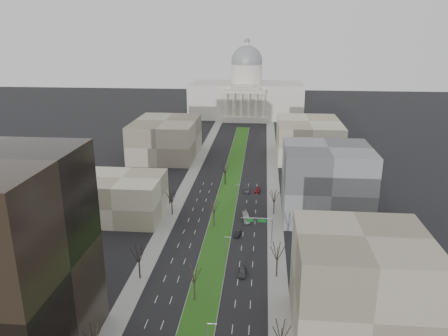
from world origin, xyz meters
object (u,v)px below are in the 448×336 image
Objects in this scene: car_red at (257,190)px; car_grey_far at (247,190)px; car_grey_near at (242,272)px; box_van at (246,217)px; car_black at (238,233)px.

car_grey_far is at bearing -168.16° from car_red.
box_van reaches higher than car_grey_near.
car_grey_near is at bearing -98.59° from box_van.
car_grey_far is 26.39m from box_van.
box_van reaches higher than car_black.
car_grey_far is at bearing 97.83° from car_black.
car_red is at bearing 91.76° from car_black.
box_van reaches higher than car_red.
car_black is at bearing -109.72° from box_van.
car_grey_near reaches higher than car_red.
car_grey_near is 60.16m from car_grey_far.
car_grey_far is at bearing 92.29° from car_grey_near.
car_grey_near reaches higher than car_black.
car_red is (2.72, 60.56, -0.11)m from car_grey_near.
box_van is at bearing -90.73° from car_red.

